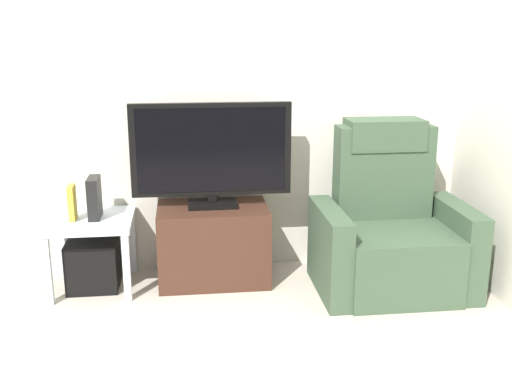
{
  "coord_description": "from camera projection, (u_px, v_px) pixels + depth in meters",
  "views": [
    {
      "loc": [
        -0.09,
        -2.99,
        1.65
      ],
      "look_at": [
        0.33,
        0.5,
        0.7
      ],
      "focal_mm": 42.21,
      "sensor_mm": 36.0,
      "label": 1
    }
  ],
  "objects": [
    {
      "name": "book_upright",
      "position": [
        72.0,
        203.0,
        3.81
      ],
      "size": [
        0.04,
        0.12,
        0.23
      ],
      "primitive_type": "cube",
      "color": "gold",
      "rests_on": "side_table"
    },
    {
      "name": "ground_plane",
      "position": [
        207.0,
        340.0,
        3.3
      ],
      "size": [
        6.4,
        6.4,
        0.0
      ],
      "primitive_type": "plane",
      "color": "#B2A899"
    },
    {
      "name": "wall_back",
      "position": [
        196.0,
        83.0,
        4.05
      ],
      "size": [
        6.4,
        0.06,
        2.6
      ],
      "primitive_type": "cube",
      "color": "beige",
      "rests_on": "ground"
    },
    {
      "name": "recliner_armchair",
      "position": [
        390.0,
        232.0,
        3.93
      ],
      "size": [
        0.98,
        0.78,
        1.08
      ],
      "rotation": [
        0.0,
        0.0,
        -0.07
      ],
      "color": "#384C38",
      "rests_on": "ground"
    },
    {
      "name": "television",
      "position": [
        211.0,
        153.0,
        3.9
      ],
      "size": [
        1.04,
        0.2,
        0.69
      ],
      "color": "black",
      "rests_on": "tv_stand"
    },
    {
      "name": "game_console",
      "position": [
        94.0,
        198.0,
        3.85
      ],
      "size": [
        0.07,
        0.2,
        0.27
      ],
      "primitive_type": "cube",
      "color": "black",
      "rests_on": "side_table"
    },
    {
      "name": "subwoofer_box",
      "position": [
        93.0,
        264.0,
        3.95
      ],
      "size": [
        0.32,
        0.32,
        0.32
      ],
      "primitive_type": "cube",
      "color": "black",
      "rests_on": "ground"
    },
    {
      "name": "tv_stand",
      "position": [
        213.0,
        244.0,
        4.04
      ],
      "size": [
        0.73,
        0.47,
        0.52
      ],
      "color": "#3D2319",
      "rests_on": "ground"
    },
    {
      "name": "side_table",
      "position": [
        91.0,
        229.0,
        3.89
      ],
      "size": [
        0.54,
        0.54,
        0.48
      ],
      "color": "silver",
      "rests_on": "ground"
    }
  ]
}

